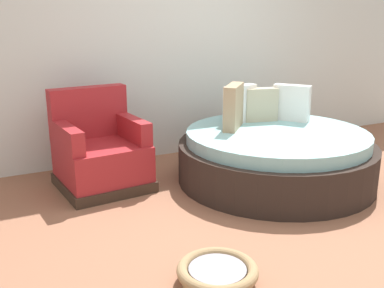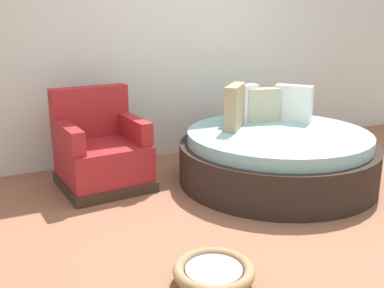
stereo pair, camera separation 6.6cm
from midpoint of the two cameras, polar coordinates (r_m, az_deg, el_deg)
The scene contains 5 objects.
ground_plane at distance 3.83m, azimuth 11.21°, elevation -9.31°, with size 8.00×8.00×0.02m, color #936047.
back_wall at distance 5.28m, azimuth -1.81°, elevation 14.47°, with size 8.00×0.12×2.93m, color silver.
round_daybed at distance 4.56m, azimuth 11.08°, elevation -1.39°, with size 1.95×1.95×0.96m.
red_armchair at distance 4.41m, azimuth -11.10°, elevation -1.11°, with size 0.87×0.87×0.94m.
pet_basket at distance 2.88m, azimuth 3.48°, elevation -16.19°, with size 0.51×0.51×0.13m.
Camera 2 is at (-2.09, -2.76, 1.61)m, focal length 41.88 mm.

